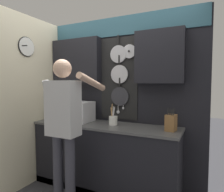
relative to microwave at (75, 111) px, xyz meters
The scene contains 8 objects.
ground_plane 1.17m from the microwave, ahead, with size 14.00×14.00×0.00m, color #38383D.
base_cabinet_counter 0.79m from the microwave, ahead, with size 2.07×0.59×0.91m.
back_wall_unit 0.70m from the microwave, 26.51° to the left, with size 2.64×0.20×2.44m.
side_wall 0.72m from the microwave, 141.51° to the right, with size 0.07×1.60×2.44m.
microwave is the anchor object (origin of this frame).
knife_block 1.40m from the microwave, ahead, with size 0.13×0.16×0.28m.
utensil_crock 0.64m from the microwave, ahead, with size 0.12×0.12×0.29m.
person 0.64m from the microwave, 65.57° to the right, with size 0.54×0.67×1.76m.
Camera 1 is at (1.29, -2.42, 1.48)m, focal length 32.00 mm.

